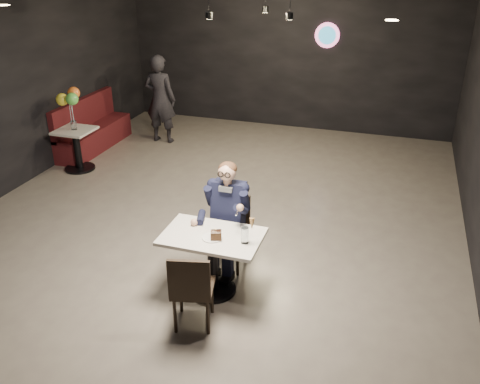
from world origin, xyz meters
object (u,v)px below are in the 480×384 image
(sundae_glass, at_px, (245,235))
(passerby, at_px, (160,99))
(seated_man, at_px, (228,215))
(booth_bench, at_px, (93,124))
(main_table, at_px, (213,263))
(balloon_vase, at_px, (74,125))
(chair_far, at_px, (229,233))
(chair_near, at_px, (193,287))
(side_table, at_px, (77,149))

(sundae_glass, height_order, passerby, passerby)
(seated_man, xyz_separation_m, passerby, (-2.77, 3.88, 0.16))
(seated_man, relative_size, passerby, 0.82)
(seated_man, xyz_separation_m, booth_bench, (-3.85, 3.07, -0.22))
(booth_bench, bearing_deg, main_table, -43.27)
(balloon_vase, xyz_separation_m, passerby, (0.78, 1.80, 0.05))
(chair_far, height_order, sundae_glass, sundae_glass)
(balloon_vase, height_order, passerby, passerby)
(main_table, xyz_separation_m, chair_near, (0.00, -0.58, 0.09))
(sundae_glass, relative_size, balloon_vase, 1.20)
(passerby, bearing_deg, balloon_vase, 67.02)
(chair_far, bearing_deg, booth_bench, 141.39)
(main_table, xyz_separation_m, balloon_vase, (-3.55, 2.62, 0.45))
(side_table, bearing_deg, booth_bench, 106.70)
(booth_bench, distance_m, balloon_vase, 1.10)
(chair_near, height_order, sundae_glass, sundae_glass)
(chair_far, relative_size, seated_man, 0.64)
(sundae_glass, relative_size, side_table, 0.24)
(chair_far, height_order, passerby, passerby)
(main_table, height_order, sundae_glass, sundae_glass)
(side_table, height_order, passerby, passerby)
(sundae_glass, distance_m, side_table, 4.78)
(chair_near, bearing_deg, seated_man, 76.16)
(seated_man, relative_size, sundae_glass, 7.81)
(chair_far, xyz_separation_m, balloon_vase, (-3.55, 2.07, 0.37))
(chair_far, bearing_deg, passerby, 125.54)
(chair_near, height_order, passerby, passerby)
(balloon_vase, bearing_deg, passerby, 66.66)
(main_table, distance_m, passerby, 5.25)
(chair_near, xyz_separation_m, balloon_vase, (-3.55, 3.20, 0.37))
(main_table, height_order, booth_bench, booth_bench)
(balloon_vase, distance_m, passerby, 1.97)
(side_table, bearing_deg, chair_near, -42.05)
(booth_bench, relative_size, passerby, 1.13)
(booth_bench, bearing_deg, balloon_vase, -73.30)
(sundae_glass, xyz_separation_m, passerby, (-3.16, 4.47, 0.04))
(main_table, relative_size, booth_bench, 0.55)
(seated_man, xyz_separation_m, sundae_glass, (0.39, -0.59, 0.12))
(chair_far, relative_size, sundae_glass, 4.99)
(main_table, relative_size, sundae_glass, 5.97)
(chair_far, distance_m, chair_near, 1.13)
(main_table, bearing_deg, passerby, 122.03)
(booth_bench, xyz_separation_m, balloon_vase, (0.30, -1.00, 0.33))
(chair_far, distance_m, passerby, 4.78)
(booth_bench, bearing_deg, seated_man, -38.61)
(chair_far, relative_size, side_table, 1.21)
(sundae_glass, xyz_separation_m, booth_bench, (-4.24, 3.67, -0.35))
(chair_near, distance_m, side_table, 4.78)
(chair_far, bearing_deg, sundae_glass, -56.62)
(chair_near, relative_size, sundae_glass, 4.99)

